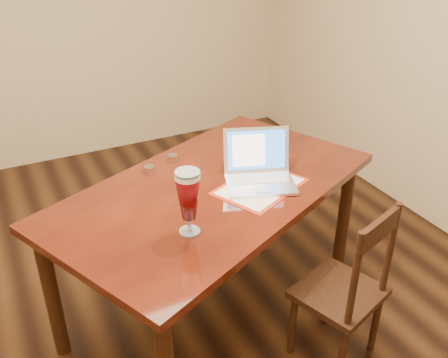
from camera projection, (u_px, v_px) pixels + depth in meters
name	position (u px, v px, depth m)	size (l,w,h in m)	color
ground	(159.00, 325.00, 2.92)	(5.00, 5.00, 0.00)	black
room_shell	(133.00, 14.00, 2.06)	(4.51, 5.01, 2.71)	tan
dining_table	(214.00, 201.00, 2.70)	(2.04, 1.65, 1.16)	#53170B
dining_chair	(345.00, 291.00, 2.52)	(0.50, 0.49, 0.95)	#32190E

